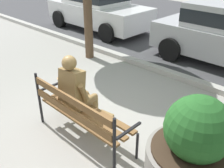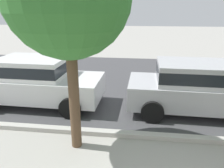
{
  "view_description": "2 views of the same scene",
  "coord_description": "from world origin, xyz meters",
  "px_view_note": "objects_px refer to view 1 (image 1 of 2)",
  "views": [
    {
      "loc": [
        2.58,
        -2.1,
        2.7
      ],
      "look_at": [
        0.05,
        0.58,
        0.75
      ],
      "focal_mm": 40.65,
      "sensor_mm": 36.0,
      "label": 1
    },
    {
      "loc": [
        -1.16,
        -1.82,
        3.02
      ],
      "look_at": [
        -1.97,
        4.54,
        0.8
      ],
      "focal_mm": 34.81,
      "sensor_mm": 36.0,
      "label": 2
    }
  ],
  "objects_px": {
    "park_bench": "(80,112)",
    "bronze_statue_seated": "(80,94)",
    "concrete_planter": "(193,156)",
    "parked_car_white": "(97,7)"
  },
  "relations": [
    {
      "from": "concrete_planter",
      "to": "parked_car_white",
      "type": "distance_m",
      "value": 7.57
    },
    {
      "from": "concrete_planter",
      "to": "parked_car_white",
      "type": "height_order",
      "value": "parked_car_white"
    },
    {
      "from": "park_bench",
      "to": "parked_car_white",
      "type": "distance_m",
      "value": 6.48
    },
    {
      "from": "concrete_planter",
      "to": "parked_car_white",
      "type": "xyz_separation_m",
      "value": [
        -6.18,
        4.37,
        0.28
      ]
    },
    {
      "from": "park_bench",
      "to": "bronze_statue_seated",
      "type": "height_order",
      "value": "bronze_statue_seated"
    },
    {
      "from": "park_bench",
      "to": "parked_car_white",
      "type": "relative_size",
      "value": 0.44
    },
    {
      "from": "concrete_planter",
      "to": "park_bench",
      "type": "bearing_deg",
      "value": -169.95
    },
    {
      "from": "bronze_statue_seated",
      "to": "concrete_planter",
      "type": "xyz_separation_m",
      "value": [
        1.93,
        0.09,
        -0.11
      ]
    },
    {
      "from": "bronze_statue_seated",
      "to": "concrete_planter",
      "type": "height_order",
      "value": "bronze_statue_seated"
    },
    {
      "from": "park_bench",
      "to": "bronze_statue_seated",
      "type": "bearing_deg",
      "value": 138.08
    }
  ]
}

